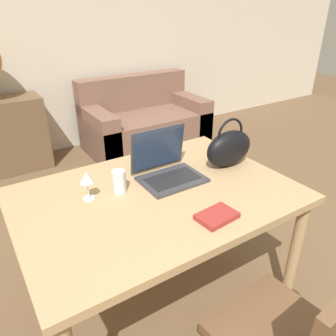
% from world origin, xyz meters
% --- Properties ---
extents(wall_back, '(10.00, 0.06, 2.70)m').
position_xyz_m(wall_back, '(0.00, 3.34, 1.35)').
color(wall_back, beige).
rests_on(wall_back, ground_plane).
extents(dining_table, '(1.36, 0.96, 0.74)m').
position_xyz_m(dining_table, '(-0.02, 0.74, 0.66)').
color(dining_table, tan).
rests_on(dining_table, ground_plane).
extents(couch, '(1.40, 0.81, 0.82)m').
position_xyz_m(couch, '(1.06, 2.85, 0.29)').
color(couch, '#7F5B4C').
rests_on(couch, ground_plane).
extents(laptop, '(0.33, 0.28, 0.26)m').
position_xyz_m(laptop, '(0.11, 0.87, 0.81)').
color(laptop, '#38383D').
rests_on(laptop, dining_table).
extents(drinking_glass, '(0.07, 0.07, 0.12)m').
position_xyz_m(drinking_glass, '(-0.18, 0.85, 0.80)').
color(drinking_glass, silver).
rests_on(drinking_glass, dining_table).
extents(wine_glass, '(0.07, 0.07, 0.15)m').
position_xyz_m(wine_glass, '(-0.33, 0.87, 0.85)').
color(wine_glass, silver).
rests_on(wine_glass, dining_table).
extents(handbag, '(0.31, 0.13, 0.29)m').
position_xyz_m(handbag, '(0.48, 0.78, 0.85)').
color(handbag, black).
rests_on(handbag, dining_table).
extents(book, '(0.18, 0.14, 0.02)m').
position_xyz_m(book, '(0.08, 0.41, 0.75)').
color(book, maroon).
rests_on(book, dining_table).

